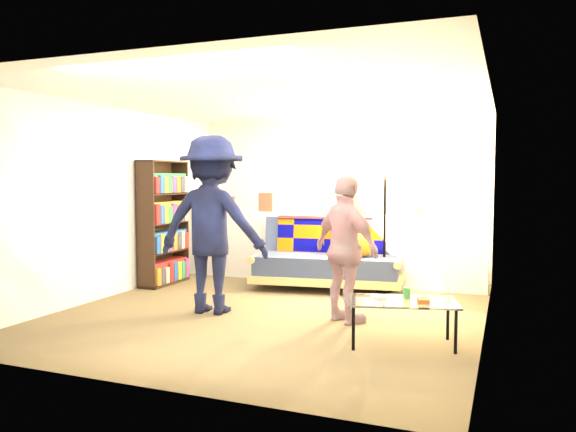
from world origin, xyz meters
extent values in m
plane|color=brown|center=(0.00, 0.00, 0.00)|extent=(5.00, 5.00, 0.00)
cube|color=silver|center=(0.00, 2.50, 1.20)|extent=(4.50, 0.10, 2.40)
cube|color=silver|center=(-2.25, 0.00, 1.20)|extent=(0.10, 5.00, 2.40)
cube|color=silver|center=(2.25, 0.00, 1.20)|extent=(0.10, 5.00, 2.40)
cube|color=white|center=(0.00, 0.00, 2.40)|extent=(4.50, 5.00, 0.10)
cube|color=silver|center=(0.00, 1.80, 0.50)|extent=(4.45, 0.15, 1.00)
cube|color=brown|center=(-1.50, 1.78, 1.11)|extent=(0.18, 0.02, 0.22)
cube|color=brown|center=(-0.90, 1.78, 1.14)|extent=(0.22, 0.02, 0.28)
cube|color=white|center=(-0.20, 1.78, 1.23)|extent=(0.45, 0.02, 0.45)
cube|color=brown|center=(0.50, 1.78, 1.13)|extent=(0.20, 0.02, 0.26)
cube|color=brown|center=(1.30, 1.78, 1.10)|extent=(0.16, 0.02, 0.20)
cube|color=tan|center=(0.19, 1.39, 0.16)|extent=(2.10, 1.16, 0.11)
cube|color=#323F5B|center=(0.19, 1.33, 0.34)|extent=(1.97, 0.99, 0.25)
cube|color=#323F5B|center=(0.14, 1.72, 0.65)|extent=(1.91, 0.50, 0.60)
cylinder|color=tan|center=(-0.75, 1.26, 0.42)|extent=(0.22, 0.90, 0.09)
cylinder|color=tan|center=(1.12, 1.51, 0.42)|extent=(0.22, 0.90, 0.09)
cube|color=#050570|center=(0.15, 1.64, 0.65)|extent=(1.52, 0.31, 0.55)
cube|color=#050570|center=(0.13, 1.78, 0.95)|extent=(1.54, 0.47, 0.03)
sphere|color=orange|center=(0.66, 1.40, 0.62)|extent=(0.32, 0.32, 0.32)
cube|color=black|center=(-2.22, 0.89, 0.87)|extent=(0.02, 0.87, 1.74)
cube|color=black|center=(-2.08, 0.46, 0.87)|extent=(0.29, 0.02, 1.74)
cube|color=black|center=(-2.08, 1.31, 0.87)|extent=(0.29, 0.02, 1.74)
cube|color=black|center=(-2.08, 0.89, 1.73)|extent=(0.29, 0.87, 0.02)
cube|color=black|center=(-2.08, 0.89, 0.02)|extent=(0.29, 0.87, 0.04)
cube|color=black|center=(-2.08, 0.89, 0.46)|extent=(0.29, 0.83, 0.02)
cube|color=black|center=(-2.08, 0.89, 0.87)|extent=(0.29, 0.83, 0.02)
cube|color=black|center=(-2.08, 0.89, 1.27)|extent=(0.29, 0.83, 0.02)
cube|color=red|center=(-2.06, 0.89, 0.19)|extent=(0.21, 0.81, 0.29)
cube|color=#245C9D|center=(-2.06, 0.89, 0.62)|extent=(0.21, 0.81, 0.27)
cube|color=gold|center=(-2.06, 0.89, 1.02)|extent=(0.21, 0.81, 0.29)
cube|color=#359257|center=(-2.06, 0.89, 1.43)|extent=(0.21, 0.81, 0.27)
cylinder|color=black|center=(1.20, -1.10, 0.19)|extent=(0.04, 0.04, 0.39)
cylinder|color=black|center=(2.05, -0.88, 0.19)|extent=(0.04, 0.04, 0.39)
cylinder|color=black|center=(1.10, -0.69, 0.19)|extent=(0.04, 0.04, 0.39)
cylinder|color=black|center=(1.94, -0.47, 0.19)|extent=(0.04, 0.04, 0.39)
cube|color=silver|center=(1.57, -0.79, 0.40)|extent=(1.07, 0.76, 0.02)
cube|color=white|center=(1.37, -0.79, 0.42)|extent=(0.12, 0.08, 0.03)
cube|color=#C95A23|center=(1.76, -0.82, 0.43)|extent=(0.13, 0.16, 0.04)
cylinder|color=green|center=(1.59, -0.66, 0.45)|extent=(0.08, 0.08, 0.10)
cylinder|color=black|center=(0.94, 1.48, 0.01)|extent=(0.25, 0.25, 0.03)
cylinder|color=black|center=(0.94, 1.48, 0.77)|extent=(0.04, 0.04, 1.54)
sphere|color=#FFC672|center=(0.82, 1.52, 1.41)|extent=(0.13, 0.13, 0.13)
sphere|color=#FFC672|center=(1.07, 1.47, 1.47)|extent=(0.13, 0.13, 0.13)
sphere|color=#FFC672|center=(0.94, 1.60, 1.54)|extent=(0.13, 0.13, 0.13)
imported|color=black|center=(-0.63, -0.32, 0.98)|extent=(1.33, 0.84, 1.97)
imported|color=pink|center=(0.89, -0.20, 0.77)|extent=(0.96, 0.81, 1.54)
camera|label=1|loc=(2.44, -5.79, 1.52)|focal=35.00mm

